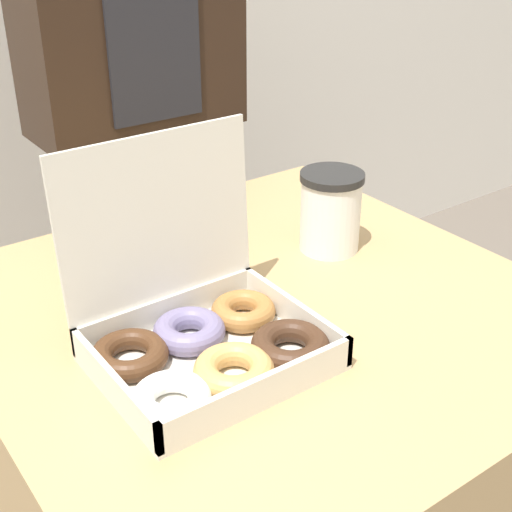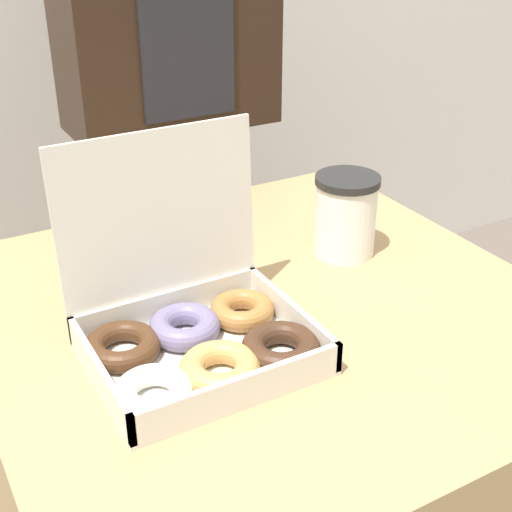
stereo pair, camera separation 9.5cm
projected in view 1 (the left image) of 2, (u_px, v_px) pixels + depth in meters
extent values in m
cube|color=tan|center=(262.00, 487.00, 1.20)|extent=(0.80, 0.80, 0.73)
cube|color=silver|center=(211.00, 362.00, 0.90)|extent=(0.27, 0.22, 0.01)
cube|color=silver|center=(113.00, 386.00, 0.82)|extent=(0.01, 0.22, 0.04)
cube|color=silver|center=(294.00, 313.00, 0.96)|extent=(0.01, 0.22, 0.04)
cube|color=silver|center=(261.00, 391.00, 0.81)|extent=(0.27, 0.01, 0.04)
cube|color=silver|center=(168.00, 309.00, 0.97)|extent=(0.27, 0.01, 0.04)
cube|color=silver|center=(158.00, 219.00, 0.91)|extent=(0.27, 0.02, 0.22)
torus|color=white|center=(171.00, 399.00, 0.81)|extent=(0.13, 0.13, 0.03)
torus|color=#4C2D19|center=(130.00, 355.00, 0.89)|extent=(0.14, 0.14, 0.03)
torus|color=tan|center=(234.00, 370.00, 0.86)|extent=(0.14, 0.14, 0.03)
torus|color=slate|center=(189.00, 331.00, 0.93)|extent=(0.13, 0.13, 0.03)
torus|color=#422819|center=(290.00, 346.00, 0.90)|extent=(0.13, 0.13, 0.03)
torus|color=#A87038|center=(243.00, 311.00, 0.98)|extent=(0.11, 0.11, 0.03)
cylinder|color=white|center=(330.00, 215.00, 1.16)|extent=(0.10, 0.10, 0.12)
cylinder|color=black|center=(332.00, 177.00, 1.13)|extent=(0.10, 0.10, 0.01)
cylinder|color=#665B51|center=(151.00, 291.00, 1.69)|extent=(0.24, 0.24, 0.81)
cube|color=#232328|center=(154.00, 32.00, 1.33)|extent=(0.19, 0.01, 0.34)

